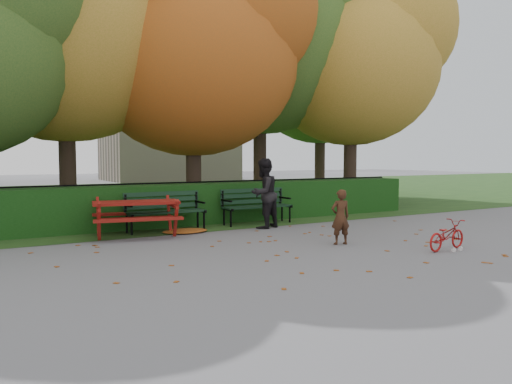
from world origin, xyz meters
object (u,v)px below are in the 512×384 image
tree_c (207,45)px  bench_left (165,208)px  picnic_table (136,209)px  tree_e (363,55)px  tree_g (330,70)px  tree_d (274,28)px  child (340,217)px  bicycle (447,235)px  adult (264,193)px  tree_b (80,14)px  bench_right (256,203)px

tree_c → bench_left: size_ratio=4.44×
bench_left → picnic_table: size_ratio=0.90×
tree_c → tree_e: tree_e is taller
bench_left → picnic_table: 0.95m
tree_e → tree_g: (1.81, 3.99, 0.29)m
bench_left → tree_c: bearing=46.6°
tree_g → bench_left: tree_g is taller
tree_d → picnic_table: size_ratio=4.80×
child → tree_d: bearing=-99.8°
bicycle → adult: bearing=12.1°
tree_d → bicycle: bearing=-101.1°
tree_d → tree_c: bearing=-157.4°
tree_b → tree_e: bearing=-6.2°
tree_e → picnic_table: 10.07m
tree_e → adult: bearing=-153.2°
child → adult: 2.64m
bench_left → child: bearing=-56.4°
tree_e → child: (-5.55, -5.49, -4.55)m
bench_right → child: 3.42m
child → bench_right: bearing=-79.2°
tree_e → adult: tree_e is taller
picnic_table → child: size_ratio=1.89×
child → bicycle: (1.27, -1.43, -0.26)m
bench_left → picnic_table: bench_left is taller
tree_b → tree_d: tree_d is taller
child → tree_g: bearing=-114.9°
bench_left → bench_right: 2.40m
bench_right → tree_b: bearing=139.3°
tree_b → tree_c: bearing=-13.5°
tree_d → tree_e: bearing=-28.9°
tree_c → bench_right: bearing=-83.3°
picnic_table → adult: size_ratio=1.21×
tree_g → adult: 11.13m
tree_d → adult: bearing=-125.0°
tree_d → child: size_ratio=9.05×
tree_g → picnic_table: bearing=-147.9°
bench_right → adult: adult is taller
bench_right → tree_d: bearing=51.8°
tree_c → bench_left: 5.31m
tree_g → tree_c: bearing=-153.1°
picnic_table → child: child is taller
tree_g → bicycle: size_ratio=8.30×
tree_b → tree_c: 3.42m
tree_e → bench_left: 9.29m
tree_e → tree_c: bearing=178.1°
bench_right → child: size_ratio=1.70×
tree_b → tree_d: (6.32, 0.48, 0.58)m
adult → bicycle: bearing=86.8°
tree_e → bicycle: bearing=-121.8°
bench_left → adult: bearing=-20.4°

